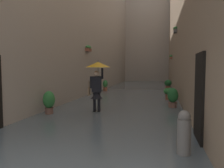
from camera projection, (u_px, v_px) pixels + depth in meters
ground_plane at (134, 94)px, 15.62m from camera, size 66.02×66.02×0.00m
flood_water at (134, 93)px, 15.62m from camera, size 6.32×32.41×0.07m
building_facade_left at (191, 0)px, 14.37m from camera, size 2.04×30.41×12.42m
building_facade_right at (84, 9)px, 15.96m from camera, size 2.04×30.41×12.10m
building_facade_far at (147, 35)px, 28.90m from camera, size 9.12×1.80×12.18m
person_wading at (97, 76)px, 8.89m from camera, size 1.01×1.01×2.14m
potted_plant_mid_right at (49, 102)px, 8.47m from camera, size 0.46×0.46×0.94m
potted_plant_far_right at (105, 86)px, 16.70m from camera, size 0.37×0.37×0.90m
potted_plant_near_left at (173, 97)px, 9.83m from camera, size 0.47×0.47×0.93m
potted_plant_far_left at (168, 84)px, 18.36m from camera, size 0.57×0.57×0.82m
potted_plant_mid_left at (169, 93)px, 12.24m from camera, size 0.58×0.58×0.72m
mooring_bollard at (184, 134)px, 4.50m from camera, size 0.27×0.27×0.98m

